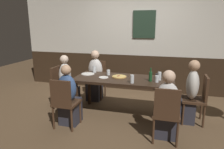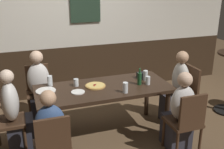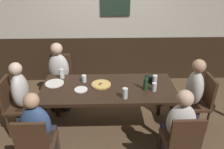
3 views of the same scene
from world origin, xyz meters
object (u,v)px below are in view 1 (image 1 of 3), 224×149
Objects in this scene: person_head_east at (189,97)px; person_left_far at (95,79)px; dining_table at (123,82)px; person_left_near at (69,100)px; chair_head_west at (61,85)px; beer_bottle_green at (150,76)px; person_head_west at (68,86)px; pint_glass_pale at (132,80)px; person_right_near at (167,110)px; plate_white_small at (104,77)px; chair_right_near at (166,112)px; condiment_caddy at (158,76)px; chair_head_east at (198,97)px; chair_left_near at (64,101)px; pizza at (119,77)px; beer_glass_tall at (157,79)px; chair_left_far at (97,77)px; tumbler_short at (95,70)px; highball_clear at (108,73)px; pint_glass_amber at (159,77)px; plate_white_large at (88,74)px.

person_left_far is at bearing 161.98° from person_head_east.
dining_table is 1.74× the size of person_left_near.
chair_head_west is 3.59× the size of beer_bottle_green.
person_head_west reaches higher than pint_glass_pale.
chair_head_west is 0.77× the size of person_head_west.
person_left_near reaches higher than pint_glass_pale.
chair_head_west is 2.30m from person_right_near.
person_left_near is 5.95× the size of plate_white_small.
condiment_caddy is (-0.19, 0.99, 0.29)m from chair_right_near.
chair_head_east is 2.35m from chair_left_near.
person_head_east is 1.33m from pizza.
beer_glass_tall is at bearing -9.82° from dining_table.
chair_left_far reaches higher than dining_table.
beer_bottle_green is at bearing -173.98° from person_head_east.
person_head_east is (2.04, 0.82, -0.01)m from chair_left_near.
person_left_near is at bearing -156.49° from beer_bottle_green.
tumbler_short reaches higher than pint_glass_pale.
highball_clear is at bearing 173.76° from person_head_east.
plate_white_small is 1.67× the size of condiment_caddy.
chair_head_west is 0.81× the size of person_left_near.
chair_head_west is at bearing 159.45° from chair_right_near.
chair_head_east is 0.76m from pint_glass_amber.
person_left_near is at bearing -97.84° from tumbler_short.
chair_head_east is 0.81× the size of person_left_near.
chair_head_east is 0.80m from beer_glass_tall.
plate_white_small is at bearing 179.35° from beer_bottle_green.
chair_left_near reaches higher than pizza.
pint_glass_amber is 0.84× the size of plate_white_small.
chair_head_west is 1.00× the size of chair_left_far.
pint_glass_amber is 1.06m from plate_white_small.
person_left_near is 0.94× the size of person_left_far.
plate_white_large is (0.05, 0.95, 0.25)m from chair_left_near.
person_left_far is at bearing 163.23° from chair_head_east.
beer_bottle_green reaches higher than chair_head_east.
person_left_far is at bearing -90.00° from chair_left_far.
person_head_west is 2.14m from person_right_near.
tumbler_short is at bearing 64.97° from plate_white_large.
person_left_far is 6.33× the size of plate_white_small.
highball_clear is 0.72× the size of tumbler_short.
beer_bottle_green is at bearing -0.65° from plate_white_small.
chair_right_near is 0.80× the size of person_right_near.
chair_left_far is 0.77× the size of person_head_west.
chair_left_far is 2.20m from person_head_east.
person_left_far is at bearing 109.97° from tumbler_short.
pint_glass_amber is at bearing 103.27° from person_right_near.
chair_head_west is 8.00× the size of condiment_caddy.
chair_left_far is at bearing 135.36° from dining_table.
beer_bottle_green reaches higher than chair_right_near.
person_left_far is (0.37, 0.66, 0.02)m from person_head_west.
chair_head_east is 2.11m from tumbler_short.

